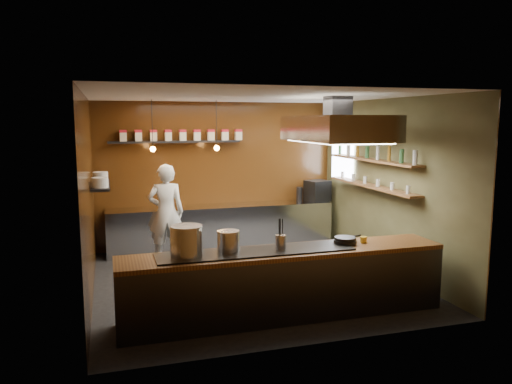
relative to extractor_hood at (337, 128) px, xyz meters
name	(u,v)px	position (x,y,z in m)	size (l,w,h in m)	color
floor	(252,280)	(-1.30, 0.40, -2.51)	(5.00, 5.00, 0.00)	black
back_wall	(218,175)	(-1.30, 2.90, -1.01)	(5.00, 5.00, 0.00)	#381B0A
left_wall	(89,197)	(-3.80, 0.40, -1.01)	(5.00, 5.00, 0.00)	#381B0A
right_wall	(388,185)	(1.20, 0.40, -1.01)	(5.00, 5.00, 0.00)	#474728
ceiling	(251,96)	(-1.30, 0.40, 0.49)	(5.00, 5.00, 0.00)	silver
window_pane	(342,156)	(1.15, 2.10, -0.61)	(1.00, 1.00, 0.00)	white
prep_counter	(222,227)	(-1.30, 2.57, -2.06)	(4.60, 0.65, 0.90)	silver
pass_counter	(284,283)	(-1.30, -1.20, -2.04)	(4.40, 0.72, 0.94)	#38383D
tin_shelf	(175,142)	(-2.20, 2.76, -0.31)	(2.60, 0.26, 0.04)	black
plate_shelf	(100,185)	(-3.64, 1.40, -0.96)	(0.30, 1.40, 0.04)	black
bottle_shelf_upper	(372,160)	(1.04, 0.70, -0.59)	(0.26, 2.80, 0.04)	brown
bottle_shelf_lower	(371,186)	(1.04, 0.70, -1.06)	(0.26, 2.80, 0.04)	brown
extractor_hood	(337,128)	(0.00, 0.00, 0.00)	(1.20, 2.00, 0.72)	#38383D
pendant_left	(153,146)	(-2.70, 2.10, -0.35)	(0.10, 0.10, 0.95)	black
pendant_right	(217,145)	(-1.50, 2.10, -0.35)	(0.10, 0.10, 0.95)	black
storage_tins	(183,135)	(-2.05, 2.76, -0.17)	(2.43, 0.13, 0.22)	beige
plate_stacks	(100,179)	(-3.64, 1.40, -0.86)	(0.26, 1.16, 0.16)	silver
bottles	(372,152)	(1.04, 0.70, -0.45)	(0.06, 2.66, 0.24)	silver
wine_glasses	(371,181)	(1.04, 0.70, -0.97)	(0.07, 2.37, 0.13)	silver
stockpot_large	(187,241)	(-2.61, -1.20, -1.37)	(0.40, 0.40, 0.39)	silver
stockpot_small	(228,241)	(-2.05, -1.11, -1.43)	(0.29, 0.29, 0.27)	silver
utensil_crock	(281,242)	(-1.35, -1.18, -1.47)	(0.14, 0.14, 0.18)	silver
frying_pan	(345,240)	(-0.39, -1.13, -1.53)	(0.47, 0.32, 0.08)	black
butter_jar	(364,240)	(-0.10, -1.13, -1.54)	(0.09, 0.09, 0.08)	gold
espresso_machine	(317,191)	(0.80, 2.55, -1.38)	(0.44, 0.42, 0.44)	black
chef	(166,212)	(-2.50, 2.03, -1.59)	(0.67, 0.44, 1.83)	white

